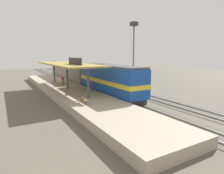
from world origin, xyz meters
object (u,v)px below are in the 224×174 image
Objects in this scene: person_waiting at (63,80)px; platform_bench at (83,99)px; light_mast at (134,41)px; freight_car at (95,73)px; locomotive at (109,80)px; passenger_carriage_single at (70,71)px; person_walking at (92,85)px.

platform_bench is at bearing -96.88° from person_waiting.
light_mast reaches higher than platform_bench.
light_mast reaches higher than freight_car.
person_waiting is (-4.42, 7.96, -0.56)m from locomotive.
platform_bench is 0.14× the size of freight_car.
light_mast is (7.80, 4.85, 5.99)m from locomotive.
passenger_carriage_single is at bearing 75.45° from platform_bench.
freight_car is 12.22m from light_mast.
passenger_carriage_single is at bearing 144.70° from freight_car.
passenger_carriage_single reaches higher than person_waiting.
locomotive reaches higher than person_walking.
locomotive is at bearing -11.17° from person_walking.
person_waiting is 7.74m from person_walking.
passenger_carriage_single is at bearing 90.00° from locomotive.
freight_car is 7.02× the size of person_waiting.
person_waiting is at bearing 165.71° from light_mast.
locomotive is (6.00, 5.13, 1.07)m from platform_bench.
person_waiting is at bearing -113.77° from passenger_carriage_single.
locomotive is 0.72× the size of passenger_carriage_single.
platform_bench is 18.43m from light_mast.
platform_bench is 0.08× the size of passenger_carriage_single.
person_walking is (3.56, 5.61, 0.51)m from platform_bench.
locomotive reaches higher than passenger_carriage_single.
passenger_carriage_single is 17.69m from person_walking.
person_walking is at bearing -156.92° from light_mast.
person_walking is at bearing 57.62° from platform_bench.
locomotive reaches higher than platform_bench.
person_waiting is (1.58, 13.09, 0.51)m from platform_bench.
locomotive reaches higher than person_waiting.
platform_bench is at bearing -144.14° from light_mast.
locomotive reaches higher than freight_car.
platform_bench is 23.91m from passenger_carriage_single.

